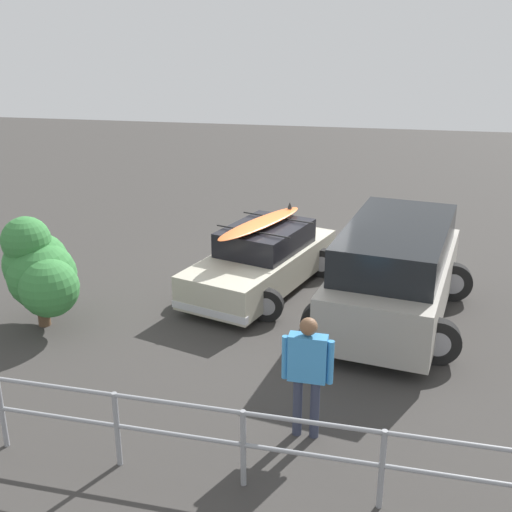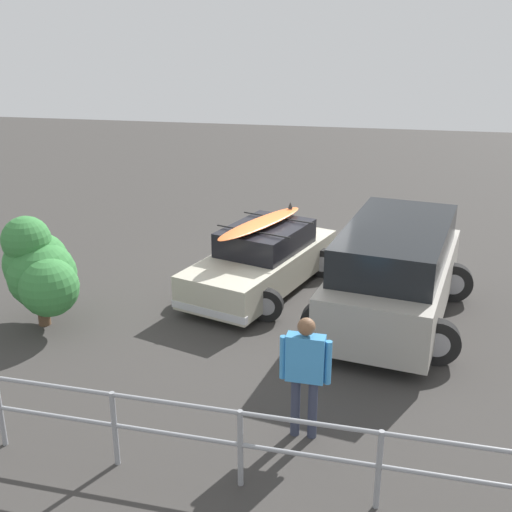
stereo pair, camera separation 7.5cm
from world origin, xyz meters
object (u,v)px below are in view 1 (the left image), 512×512
object	(u,v)px
sedan_car	(262,260)
suv_car	(395,272)
bush_near_left	(40,270)
person_bystander	(307,367)

from	to	relation	value
sedan_car	suv_car	size ratio (longest dim) A/B	0.90
suv_car	bush_near_left	xyz separation A→B (m)	(6.31, 1.40, 0.09)
sedan_car	bush_near_left	distance (m)	4.39
sedan_car	suv_car	distance (m)	2.86
suv_car	sedan_car	bearing A→B (deg)	-20.60
person_bystander	sedan_car	bearing A→B (deg)	-72.88
suv_car	person_bystander	world-z (taller)	suv_car
person_bystander	bush_near_left	bearing A→B (deg)	-25.77
suv_car	person_bystander	bearing A→B (deg)	73.47
sedan_car	bush_near_left	xyz separation A→B (m)	(3.65, 2.40, 0.41)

